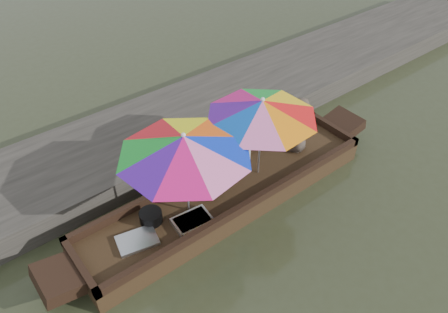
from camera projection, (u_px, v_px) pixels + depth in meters
water at (228, 203)px, 7.67m from camera, size 80.00×80.00×0.00m
dock at (160, 133)px, 8.84m from camera, size 22.00×2.20×0.50m
boat_hull at (228, 196)px, 7.56m from camera, size 5.43×1.20×0.35m
cooking_pot at (151, 217)px, 6.83m from camera, size 0.36×0.36×0.19m
tray_crayfish at (192, 221)px, 6.82m from camera, size 0.63×0.47×0.09m
tray_scallop at (137, 241)px, 6.55m from camera, size 0.67×0.53×0.06m
charcoal_grill at (206, 189)px, 7.33m from camera, size 0.34×0.34×0.16m
supply_bag at (241, 154)px, 7.95m from camera, size 0.28×0.22×0.26m
vendor at (299, 125)px, 7.95m from camera, size 0.65×0.59×1.10m
umbrella_bow at (186, 174)px, 6.57m from camera, size 2.45×2.45×1.55m
umbrella_stern at (260, 137)px, 7.28m from camera, size 2.37×2.37×1.55m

